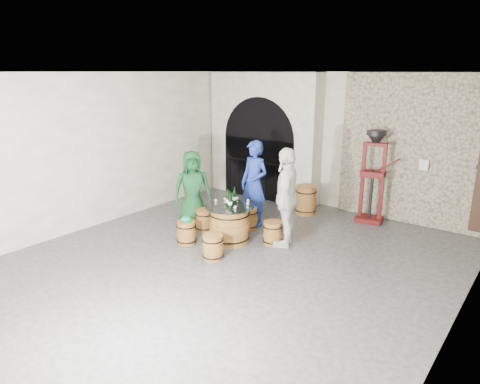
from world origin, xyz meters
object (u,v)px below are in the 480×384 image
Objects in this scene: barrel_stool_far at (249,218)px; person_white at (286,197)px; barrel_table at (230,224)px; barrel_stool_left at (204,220)px; barrel_stool_right at (273,233)px; side_barrel at (306,200)px; person_green at (192,189)px; wine_bottle_left at (228,199)px; wine_bottle_center at (230,201)px; barrel_stool_near_left at (186,233)px; corking_press at (373,170)px; barrel_stool_near_right at (213,247)px; person_blue at (254,184)px; wine_bottle_right at (235,197)px.

person_white is (1.08, -0.28, 0.72)m from barrel_stool_far.
barrel_table is 0.85m from barrel_stool_left.
side_barrel is (-0.39, 1.98, 0.11)m from barrel_stool_right.
wine_bottle_left is (1.18, -0.26, 0.05)m from person_green.
person_green reaches higher than side_barrel.
wine_bottle_center is 0.49× the size of side_barrel.
wine_bottle_left is 1.00× the size of wine_bottle_center.
barrel_stool_near_left is 2.03m from person_white.
barrel_stool_far is 1.00× the size of barrel_stool_right.
side_barrel is at bearing -172.70° from corking_press.
barrel_stool_near_right is 0.28× the size of person_green.
wine_bottle_left is (0.17, -1.09, -0.05)m from person_blue.
wine_bottle_right is at bearing 100.02° from barrel_table.
barrel_stool_left is 0.22× the size of corking_press.
barrel_stool_near_right is (0.40, -1.62, 0.00)m from barrel_stool_far.
barrel_stool_right is 1.00× the size of barrel_stool_near_right.
barrel_stool_left is 0.68× the size of side_barrel.
person_white is at bearing -72.34° from side_barrel.
barrel_stool_near_left is 1.39× the size of wine_bottle_left.
person_white is at bearing 29.73° from wine_bottle_left.
corking_press reaches higher than wine_bottle_right.
person_green reaches higher than barrel_stool_far.
corking_press reaches higher than person_white.
barrel_stool_far is 0.25× the size of person_blue.
wine_bottle_center is at bearing -67.05° from wine_bottle_right.
person_blue is (-0.19, 1.08, 0.55)m from barrel_table.
wine_bottle_center is (-0.84, -0.63, -0.08)m from person_white.
wine_bottle_center is (0.12, -0.08, 0.00)m from wine_bottle_left.
barrel_stool_right is at bearing -79.01° from side_barrel.
person_blue is at bearing 144.15° from barrel_stool_right.
person_green is 1.34m from wine_bottle_center.
wine_bottle_left reaches higher than barrel_stool_right.
barrel_stool_right is 1.33m from person_blue.
wine_bottle_left and wine_bottle_right have the same top height.
wine_bottle_center reaches higher than barrel_stool_far.
person_white reaches higher than wine_bottle_center.
barrel_stool_left is 1.00× the size of barrel_stool_right.
barrel_table is 3.37m from corking_press.
wine_bottle_left reaches higher than barrel_stool_near_right.
barrel_stool_near_left is at bearing 165.47° from barrel_stool_near_right.
barrel_stool_far is 0.74m from person_blue.
wine_bottle_right reaches higher than barrel_stool_right.
barrel_stool_right is (0.87, -0.40, 0.00)m from barrel_stool_far.
wine_bottle_right is (0.57, 0.77, 0.64)m from barrel_stool_near_left.
corking_press is at bearing 57.87° from wine_bottle_left.
corking_press is (1.47, 3.58, 0.95)m from barrel_stool_near_right.
barrel_stool_near_right is 1.00× the size of barrel_stool_near_left.
person_green is 1.31m from person_blue.
barrel_stool_far is 0.28× the size of person_green.
barrel_stool_left is at bearing -135.83° from barrel_stool_far.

